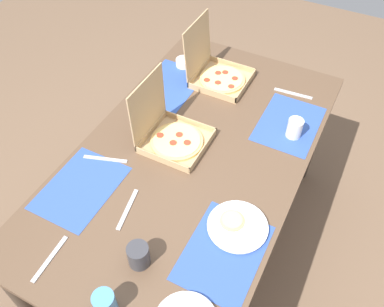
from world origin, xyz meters
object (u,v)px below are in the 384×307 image
Objects in this scene: plate_near_right at (237,226)px; cup_spare at (295,128)px; cup_clear_left at (105,304)px; pizza_box_center at (217,72)px; condiment_bowl at (184,62)px; cup_clear_right at (139,255)px; pizza_box_corner_left at (170,133)px.

plate_near_right is 2.49× the size of cup_spare.
cup_clear_left is 1.08× the size of cup_spare.
cup_clear_left is at bearing -171.38° from pizza_box_center.
pizza_box_center is 3.50× the size of condiment_bowl.
cup_clear_left reaches higher than plate_near_right.
pizza_box_corner_left is at bearing 18.53° from cup_clear_right.
cup_clear_right and cup_spare have the same top height.
cup_clear_left is at bearing -166.20° from pizza_box_corner_left.
cup_clear_right reaches higher than plate_near_right.
pizza_box_center reaches higher than cup_spare.
pizza_box_corner_left reaches higher than cup_clear_left.
condiment_bowl is (0.80, 0.64, 0.01)m from plate_near_right.
pizza_box_center is 1.32× the size of plate_near_right.
condiment_bowl is at bearing 21.97° from pizza_box_corner_left.
cup_clear_right is at bearing 138.69° from plate_near_right.
cup_clear_left is at bearing -162.75° from condiment_bowl.
pizza_box_corner_left is at bearing 13.80° from cup_clear_left.
plate_near_right is at bearing -27.98° from cup_clear_left.
cup_spare reaches higher than condiment_bowl.
pizza_box_corner_left reaches higher than plate_near_right.
plate_near_right is at bearing -41.31° from cup_clear_right.
pizza_box_center is 1.00× the size of pizza_box_corner_left.
pizza_box_center is 0.49m from pizza_box_corner_left.
pizza_box_center is 3.06× the size of cup_clear_left.
condiment_bowl is (0.24, 0.68, -0.03)m from cup_spare.
pizza_box_center is 1.25m from cup_clear_left.
cup_clear_left is (-0.47, 0.25, 0.04)m from plate_near_right.
plate_near_right is 2.31× the size of cup_clear_left.
cup_spare is at bearing -15.64° from cup_clear_left.
cup_clear_left is at bearing 164.36° from cup_spare.
condiment_bowl is at bearing 17.25° from cup_clear_left.
pizza_box_center reaches higher than cup_clear_right.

